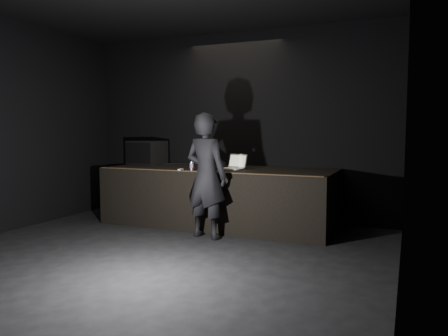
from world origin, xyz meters
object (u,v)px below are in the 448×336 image
laptop (235,165)px  person (206,176)px  stage_riser (219,196)px  beer_can (192,166)px  stage_monitor (147,153)px

laptop → person: bearing=-80.1°
stage_riser → beer_can: beer_can is taller
stage_monitor → laptop: size_ratio=1.72×
stage_monitor → beer_can: size_ratio=5.06×
stage_riser → laptop: size_ratio=9.02×
stage_riser → stage_monitor: 1.84m
stage_monitor → beer_can: bearing=-20.2°
beer_can → stage_monitor: bearing=149.4°
laptop → stage_monitor: bearing=-172.0°
stage_monitor → beer_can: (1.42, -0.84, -0.15)m
stage_riser → stage_monitor: (-1.67, 0.27, 0.73)m
beer_can → person: (0.44, -0.37, -0.11)m
stage_monitor → laptop: bearing=2.5°
stage_monitor → person: size_ratio=0.39×
laptop → person: size_ratio=0.23×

